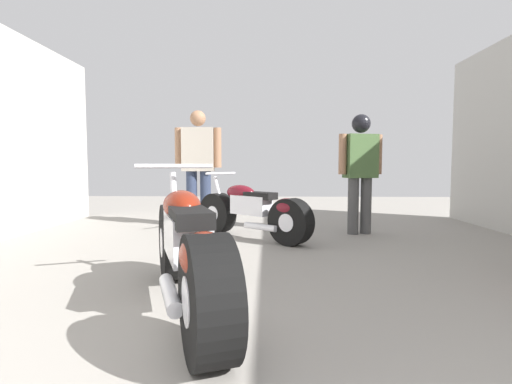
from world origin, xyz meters
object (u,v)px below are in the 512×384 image
Objects in this scene: mechanic_in_blue at (198,162)px; mechanic_with_helmet at (360,163)px; motorcycle_maroon_cruiser at (187,251)px; motorcycle_black_naked at (253,212)px.

mechanic_in_blue reaches higher than mechanic_with_helmet.
mechanic_in_blue is at bearing 99.11° from motorcycle_maroon_cruiser.
mechanic_with_helmet is at bearing 58.32° from motorcycle_maroon_cruiser.
mechanic_in_blue is (-0.87, 0.94, 0.65)m from motorcycle_black_naked.
mechanic_with_helmet is (1.78, 2.88, 0.58)m from motorcycle_maroon_cruiser.
mechanic_with_helmet is at bearing -12.91° from mechanic_in_blue.
mechanic_in_blue reaches higher than motorcycle_black_naked.
mechanic_in_blue is at bearing 132.72° from motorcycle_black_naked.
motorcycle_black_naked is (0.33, 2.47, -0.05)m from motorcycle_maroon_cruiser.
motorcycle_maroon_cruiser is 3.51m from mechanic_in_blue.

